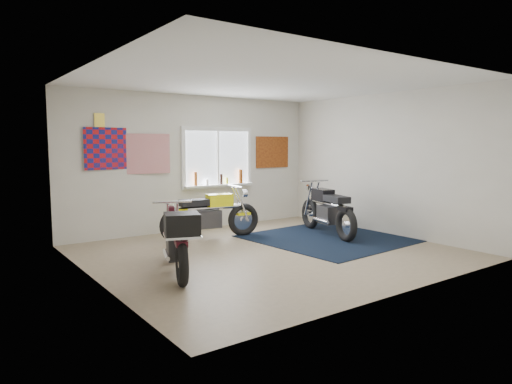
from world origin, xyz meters
TOP-DOWN VIEW (x-y plane):
  - ground at (0.00, 0.00)m, footprint 5.50×5.50m
  - room_shell at (0.00, 0.00)m, footprint 5.50×5.50m
  - navy_rug at (1.51, 0.22)m, footprint 2.67×2.76m
  - window_assembly at (0.50, 2.47)m, footprint 1.66×0.17m
  - oil_bottles at (0.59, 2.40)m, footprint 1.16×0.09m
  - flag_display at (-1.90, 2.48)m, footprint 1.60×0.10m
  - triumph_poster at (1.95, 2.48)m, footprint 0.90×0.03m
  - yellow_triumph at (-0.26, 1.46)m, footprint 1.93×0.58m
  - black_chrome_bike at (1.75, 0.50)m, footprint 0.75×1.96m
  - maroon_tourer at (-1.80, -0.32)m, footprint 0.92×1.79m

SIDE VIEW (x-z plane):
  - ground at x=0.00m, z-range 0.00..0.00m
  - navy_rug at x=1.51m, z-range 0.00..0.01m
  - yellow_triumph at x=-0.26m, z-range -0.06..0.91m
  - black_chrome_bike at x=1.75m, z-range -0.06..0.96m
  - maroon_tourer at x=-1.80m, z-range 0.02..0.95m
  - oil_bottles at x=0.59m, z-range 0.88..1.18m
  - window_assembly at x=0.50m, z-range 0.74..2.00m
  - triumph_poster at x=1.95m, z-range 1.20..1.90m
  - room_shell at x=0.00m, z-range -1.11..4.39m
  - flag_display at x=-1.90m, z-range 1.56..2.73m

